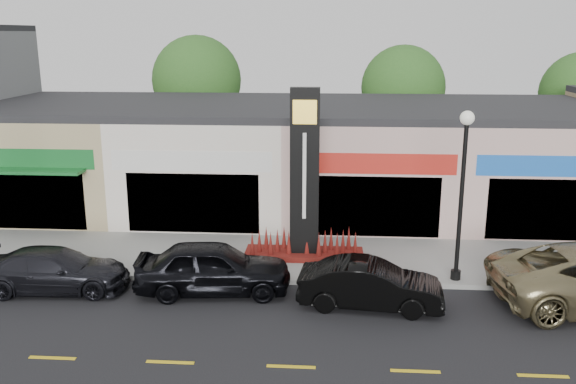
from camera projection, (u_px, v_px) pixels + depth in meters
name	position (u px, v px, depth m)	size (l,w,h in m)	color
ground	(196.00, 309.00, 17.95)	(120.00, 120.00, 0.00)	black
sidewalk	(222.00, 255.00, 22.13)	(52.00, 4.30, 0.15)	gray
curb	(210.00, 279.00, 19.96)	(52.00, 0.20, 0.15)	gray
shop_beige	(70.00, 152.00, 28.98)	(7.00, 10.85, 4.80)	tan
shop_cream	(215.00, 154.00, 28.52)	(7.00, 10.01, 4.80)	beige
shop_pink_w	(365.00, 156.00, 28.06)	(7.00, 10.01, 4.80)	#CBA39A
shop_pink_e	(521.00, 158.00, 27.59)	(7.00, 10.01, 4.80)	#CBA39A
tree_rear_west	(197.00, 80.00, 35.73)	(5.20, 5.20, 7.83)	#382619
tree_rear_mid	(403.00, 87.00, 35.01)	(4.80, 4.80, 7.29)	#382619
lamp_east_near	(463.00, 180.00, 18.95)	(0.44, 0.44, 5.47)	black
pylon_sign	(304.00, 199.00, 21.23)	(4.20, 1.30, 6.00)	#5E1710
car_dark_sedan	(55.00, 270.00, 19.16)	(4.62, 1.88, 1.34)	black
car_black_sedan	(213.00, 267.00, 18.97)	(4.81, 1.94, 1.64)	black
car_black_conv	(370.00, 285.00, 17.96)	(4.24, 1.48, 1.40)	black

